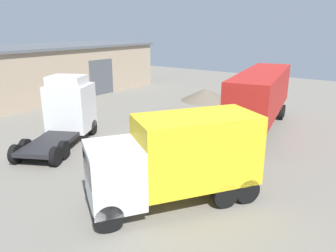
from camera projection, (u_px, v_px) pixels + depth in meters
ground_plane at (179, 134)px, 21.59m from camera, size 60.00×60.00×0.00m
warehouse_building at (18, 74)px, 31.27m from camera, size 29.54×9.84×5.02m
tractor_unit_white at (67, 110)px, 20.21m from camera, size 6.68×5.09×3.97m
container_trailer_blue at (261, 93)px, 21.82m from camera, size 10.88×4.45×4.01m
box_truck_white at (178, 156)px, 12.78m from camera, size 6.90×5.71×3.55m
gravel_pile at (205, 94)px, 31.45m from camera, size 4.73×4.73×1.14m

